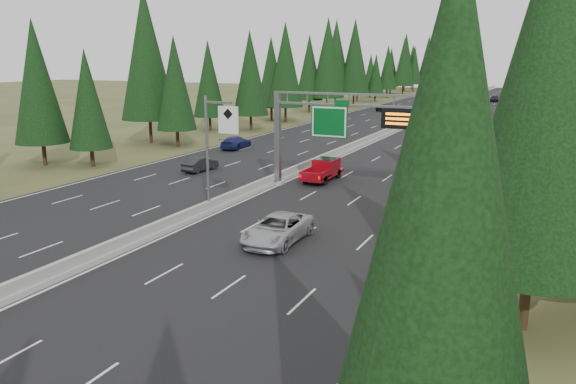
% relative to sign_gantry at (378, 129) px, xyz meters
% --- Properties ---
extents(road, '(32.00, 260.00, 0.08)m').
position_rel_sign_gantry_xyz_m(road, '(-8.92, 45.12, -5.23)').
color(road, black).
rests_on(road, ground).
extents(shoulder_right, '(3.60, 260.00, 0.06)m').
position_rel_sign_gantry_xyz_m(shoulder_right, '(8.88, 45.12, -5.24)').
color(shoulder_right, olive).
rests_on(shoulder_right, ground).
extents(shoulder_left, '(3.60, 260.00, 0.06)m').
position_rel_sign_gantry_xyz_m(shoulder_left, '(-26.72, 45.12, -5.24)').
color(shoulder_left, '#3A4420').
rests_on(shoulder_left, ground).
extents(median_barrier, '(0.70, 260.00, 0.85)m').
position_rel_sign_gantry_xyz_m(median_barrier, '(-8.92, 45.12, -4.85)').
color(median_barrier, gray).
rests_on(median_barrier, road).
extents(sign_gantry, '(16.75, 0.98, 7.80)m').
position_rel_sign_gantry_xyz_m(sign_gantry, '(0.00, 0.00, 0.00)').
color(sign_gantry, slate).
rests_on(sign_gantry, road).
extents(hov_sign_pole, '(2.80, 0.50, 8.00)m').
position_rel_sign_gantry_xyz_m(hov_sign_pole, '(-8.33, -9.92, -0.54)').
color(hov_sign_pole, slate).
rests_on(hov_sign_pole, road).
extents(tree_row_right, '(12.09, 243.52, 18.76)m').
position_rel_sign_gantry_xyz_m(tree_row_right, '(13.03, 29.89, 4.21)').
color(tree_row_right, black).
rests_on(tree_row_right, ground).
extents(tree_row_left, '(12.57, 241.31, 18.99)m').
position_rel_sign_gantry_xyz_m(tree_row_left, '(-30.78, 41.20, 4.03)').
color(tree_row_left, black).
rests_on(tree_row_left, ground).
extents(silver_minivan, '(2.68, 5.73, 1.58)m').
position_rel_sign_gantry_xyz_m(silver_minivan, '(-1.78, -13.53, -4.40)').
color(silver_minivan, '#A8A8AD').
rests_on(silver_minivan, road).
extents(red_pickup, '(2.00, 5.59, 1.82)m').
position_rel_sign_gantry_xyz_m(red_pickup, '(-5.76, 3.60, -4.18)').
color(red_pickup, black).
rests_on(red_pickup, road).
extents(car_ahead_green, '(1.91, 4.26, 1.42)m').
position_rel_sign_gantry_xyz_m(car_ahead_green, '(0.81, 30.68, -4.48)').
color(car_ahead_green, '#16623A').
rests_on(car_ahead_green, road).
extents(car_ahead_dkred, '(1.63, 4.29, 1.40)m').
position_rel_sign_gantry_xyz_m(car_ahead_dkred, '(0.38, 38.99, -4.49)').
color(car_ahead_dkred, '#5F1E0D').
rests_on(car_ahead_dkred, road).
extents(car_ahead_dkgrey, '(1.97, 4.45, 1.27)m').
position_rel_sign_gantry_xyz_m(car_ahead_dkgrey, '(3.77, 39.00, -4.55)').
color(car_ahead_dkgrey, black).
rests_on(car_ahead_dkgrey, road).
extents(car_ahead_white, '(2.56, 5.51, 1.53)m').
position_rel_sign_gantry_xyz_m(car_ahead_white, '(-7.38, 90.52, -4.42)').
color(car_ahead_white, silver).
rests_on(car_ahead_white, road).
extents(car_ahead_far, '(2.22, 4.96, 1.65)m').
position_rel_sign_gantry_xyz_m(car_ahead_far, '(-1.88, 104.99, -4.36)').
color(car_ahead_far, black).
rests_on(car_ahead_far, road).
extents(car_onc_near, '(1.65, 4.16, 1.35)m').
position_rel_sign_gantry_xyz_m(car_onc_near, '(-17.79, 2.13, -4.51)').
color(car_onc_near, black).
rests_on(car_onc_near, road).
extents(car_onc_blue, '(2.46, 5.24, 1.48)m').
position_rel_sign_gantry_xyz_m(car_onc_blue, '(-21.63, 15.20, -4.45)').
color(car_onc_blue, navy).
rests_on(car_onc_blue, road).
extents(car_onc_white, '(1.99, 4.47, 1.49)m').
position_rel_sign_gantry_xyz_m(car_onc_white, '(-10.42, 43.85, -4.44)').
color(car_onc_white, silver).
rests_on(car_onc_white, road).
extents(car_onc_far, '(2.53, 4.94, 1.34)m').
position_rel_sign_gantry_xyz_m(car_onc_far, '(-19.27, 69.73, -4.52)').
color(car_onc_far, black).
rests_on(car_onc_far, road).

